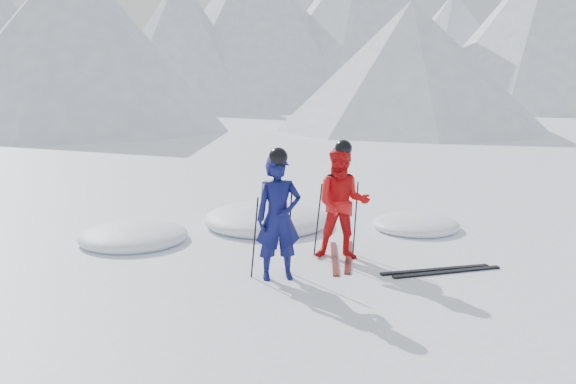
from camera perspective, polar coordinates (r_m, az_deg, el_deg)
name	(u,v)px	position (r m, az deg, el deg)	size (l,w,h in m)	color
ground	(401,261)	(9.53, 10.53, -6.40)	(160.00, 160.00, 0.00)	white
mountain_range	(218,17)	(44.53, -6.55, 15.93)	(106.15, 62.94, 15.53)	#B2BCD1
skier_blue	(278,218)	(8.39, -0.90, -2.46)	(0.63, 0.42, 1.74)	#0C0F4B
skier_red	(342,204)	(9.35, 5.12, -1.08)	(0.85, 0.66, 1.74)	red
pole_blue_left	(255,238)	(8.51, -3.14, -4.29)	(0.02, 0.02, 1.16)	black
pole_blue_right	(289,232)	(8.77, 0.12, -3.81)	(0.02, 0.02, 1.16)	black
pole_red_left	(318,220)	(9.52, 2.82, -2.62)	(0.02, 0.02, 1.16)	black
pole_red_right	(355,218)	(9.68, 6.33, -2.46)	(0.02, 0.02, 1.16)	black
ski_worn_left	(334,258)	(9.52, 4.37, -6.17)	(0.09, 1.70, 0.03)	black
ski_worn_right	(349,256)	(9.62, 5.68, -6.01)	(0.09, 1.70, 0.03)	black
ski_loose_a	(435,270)	(9.20, 13.61, -7.08)	(0.09, 1.70, 0.03)	black
ski_loose_b	(447,272)	(9.13, 14.66, -7.26)	(0.09, 1.70, 0.03)	black
snow_lumps	(287,231)	(11.14, -0.10, -3.67)	(9.20, 5.39, 0.52)	white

